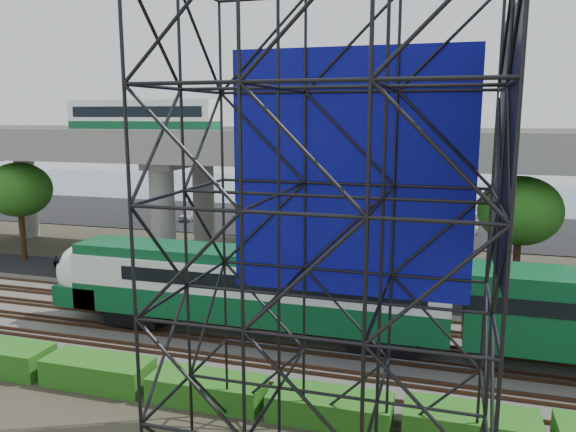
% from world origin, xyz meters
% --- Properties ---
extents(ground, '(140.00, 140.00, 0.00)m').
position_xyz_m(ground, '(0.00, 0.00, 0.00)').
color(ground, '#474233').
rests_on(ground, ground).
extents(ballast_bed, '(90.00, 12.00, 0.20)m').
position_xyz_m(ballast_bed, '(0.00, 2.00, 0.10)').
color(ballast_bed, slate).
rests_on(ballast_bed, ground).
extents(service_road, '(90.00, 5.00, 0.08)m').
position_xyz_m(service_road, '(0.00, 10.50, 0.04)').
color(service_road, black).
rests_on(service_road, ground).
extents(parking_lot, '(90.00, 18.00, 0.08)m').
position_xyz_m(parking_lot, '(0.00, 34.00, 0.04)').
color(parking_lot, black).
rests_on(parking_lot, ground).
extents(harbor_water, '(140.00, 40.00, 0.03)m').
position_xyz_m(harbor_water, '(0.00, 56.00, 0.01)').
color(harbor_water, '#486677').
rests_on(harbor_water, ground).
extents(rail_tracks, '(90.00, 9.52, 0.16)m').
position_xyz_m(rail_tracks, '(0.00, 2.00, 0.28)').
color(rail_tracks, '#472D1E').
rests_on(rail_tracks, ballast_bed).
extents(commuter_train, '(29.30, 3.06, 4.30)m').
position_xyz_m(commuter_train, '(2.86, 2.00, 2.88)').
color(commuter_train, black).
rests_on(commuter_train, rail_tracks).
extents(overpass, '(80.00, 12.00, 12.40)m').
position_xyz_m(overpass, '(-0.97, 16.00, 8.21)').
color(overpass, '#9E9B93').
rests_on(overpass, ground).
extents(scaffold_tower, '(9.36, 6.36, 15.00)m').
position_xyz_m(scaffold_tower, '(6.68, -7.98, 7.47)').
color(scaffold_tower, black).
rests_on(scaffold_tower, ground).
extents(hedge_strip, '(34.60, 1.80, 1.20)m').
position_xyz_m(hedge_strip, '(1.01, -4.30, 0.56)').
color(hedge_strip, '#1D6116').
rests_on(hedge_strip, ground).
extents(trees, '(40.94, 16.94, 7.69)m').
position_xyz_m(trees, '(-4.67, 16.17, 5.57)').
color(trees, '#382314').
rests_on(trees, ground).
extents(suv, '(4.68, 2.48, 1.25)m').
position_xyz_m(suv, '(-15.46, 10.69, 0.71)').
color(suv, black).
rests_on(suv, service_road).
extents(parked_cars, '(37.81, 9.63, 1.28)m').
position_xyz_m(parked_cars, '(1.08, 33.71, 0.69)').
color(parked_cars, '#BBBBBB').
rests_on(parked_cars, parking_lot).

